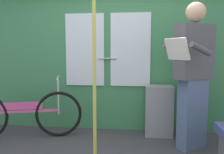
% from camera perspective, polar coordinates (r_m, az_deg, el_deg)
% --- Properties ---
extents(train_door_wall, '(5.07, 0.28, 2.19)m').
position_cam_1_polar(train_door_wall, '(3.74, 1.95, 4.83)').
color(train_door_wall, '#387A4C').
rests_on(train_door_wall, ground_plane).
extents(bicycle_near_door, '(1.61, 0.62, 0.87)m').
position_cam_1_polar(bicycle_near_door, '(3.66, -20.55, -8.09)').
color(bicycle_near_door, black).
rests_on(bicycle_near_door, ground_plane).
extents(passenger_reading_newspaper, '(0.65, 0.60, 1.81)m').
position_cam_1_polar(passenger_reading_newspaper, '(3.15, 18.50, 0.92)').
color(passenger_reading_newspaper, slate).
rests_on(passenger_reading_newspaper, ground_plane).
extents(trash_bin_by_wall, '(0.39, 0.28, 0.73)m').
position_cam_1_polar(trash_bin_by_wall, '(3.63, 10.94, -7.75)').
color(trash_bin_by_wall, gray).
rests_on(trash_bin_by_wall, ground_plane).
extents(handrail_pole, '(0.04, 0.04, 2.15)m').
position_cam_1_polar(handrail_pole, '(2.47, -4.17, 2.51)').
color(handrail_pole, '#C6C14C').
rests_on(handrail_pole, ground_plane).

